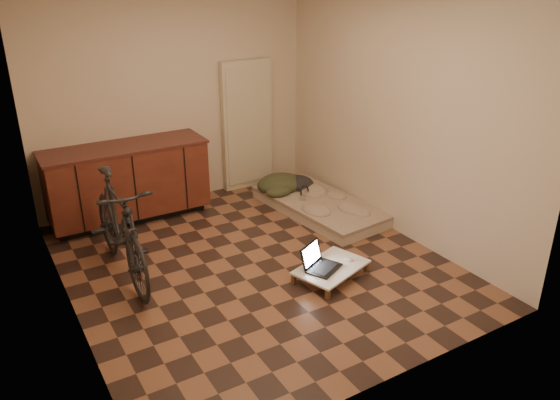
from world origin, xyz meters
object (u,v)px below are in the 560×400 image
bicycle (119,223)px  futon (320,206)px  laptop (319,263)px  lap_desk (331,268)px

bicycle → futon: size_ratio=0.95×
laptop → bicycle: bearing=120.2°
bicycle → futon: bearing=6.8°
lap_desk → futon: bearing=41.1°
bicycle → laptop: (1.59, -1.03, -0.39)m
bicycle → lap_desk: size_ratio=2.12×
lap_desk → laptop: size_ratio=1.91×
futon → laptop: bearing=-130.6°
bicycle → futon: (2.49, 0.27, -0.49)m
futon → lap_desk: futon is taller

